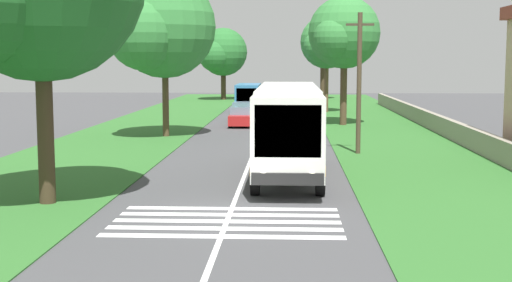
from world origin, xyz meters
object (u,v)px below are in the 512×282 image
(trailing_car_1, at_px, (242,117))
(roadside_tree_right_0, at_px, (343,35))
(roadside_tree_right_1, at_px, (322,40))
(trailing_car_2, at_px, (243,112))
(utility_pole, at_px, (359,81))
(coach_bus, at_px, (288,125))
(roadside_tree_right_2, at_px, (326,43))
(trailing_car_0, at_px, (289,125))
(roadside_tree_left_2, at_px, (222,53))
(roadside_tree_left_0, at_px, (161,29))
(trailing_minibus_0, at_px, (248,95))

(trailing_car_1, bearing_deg, roadside_tree_right_0, -80.70)
(roadside_tree_right_1, bearing_deg, trailing_car_1, 168.17)
(trailing_car_2, distance_m, utility_pole, 21.55)
(coach_bus, xyz_separation_m, roadside_tree_right_2, (35.52, -3.29, 4.08))
(coach_bus, distance_m, roadside_tree_right_0, 23.98)
(trailing_car_0, relative_size, roadside_tree_left_2, 0.51)
(coach_bus, height_order, roadside_tree_right_0, roadside_tree_right_0)
(trailing_car_0, distance_m, roadside_tree_left_2, 40.05)
(coach_bus, xyz_separation_m, roadside_tree_left_2, (55.19, 7.94, 3.35))
(roadside_tree_left_0, bearing_deg, roadside_tree_right_2, -28.09)
(trailing_car_0, bearing_deg, roadside_tree_right_2, -9.53)
(trailing_car_0, xyz_separation_m, trailing_minibus_0, (20.07, 3.78, 0.88))
(roadside_tree_left_0, distance_m, roadside_tree_right_0, 14.52)
(trailing_minibus_0, xyz_separation_m, roadside_tree_right_2, (-0.80, -7.01, 4.68))
(roadside_tree_left_0, height_order, roadside_tree_right_2, roadside_tree_left_0)
(trailing_car_1, xyz_separation_m, roadside_tree_left_0, (-7.38, 4.50, 5.95))
(trailing_car_1, height_order, trailing_car_2, same)
(roadside_tree_right_1, height_order, utility_pole, roadside_tree_right_1)
(roadside_tree_left_0, distance_m, roadside_tree_left_2, 40.52)
(trailing_car_1, distance_m, trailing_minibus_0, 14.28)
(coach_bus, distance_m, roadside_tree_right_2, 35.90)
(roadside_tree_left_0, bearing_deg, trailing_car_2, -18.51)
(roadside_tree_right_1, bearing_deg, utility_pole, 179.63)
(trailing_minibus_0, xyz_separation_m, roadside_tree_left_0, (-21.63, 4.10, 5.07))
(trailing_car_2, height_order, roadside_tree_left_0, roadside_tree_left_0)
(roadside_tree_left_2, relative_size, roadside_tree_right_2, 0.97)
(trailing_minibus_0, bearing_deg, trailing_car_1, -178.41)
(coach_bus, height_order, roadside_tree_left_0, roadside_tree_left_0)
(roadside_tree_right_2, bearing_deg, trailing_car_1, 153.81)
(coach_bus, height_order, utility_pole, utility_pole)
(trailing_car_0, bearing_deg, roadside_tree_left_0, 101.20)
(trailing_car_2, distance_m, roadside_tree_right_0, 10.36)
(roadside_tree_left_0, bearing_deg, roadside_tree_right_0, -53.86)
(roadside_tree_right_0, bearing_deg, roadside_tree_right_1, 0.05)
(trailing_car_0, distance_m, roadside_tree_right_2, 20.32)
(roadside_tree_right_1, distance_m, utility_pole, 49.33)
(roadside_tree_left_2, bearing_deg, roadside_tree_right_2, -150.29)
(coach_bus, distance_m, roadside_tree_left_2, 55.86)
(trailing_car_1, height_order, roadside_tree_right_1, roadside_tree_right_1)
(roadside_tree_left_0, xyz_separation_m, roadside_tree_left_2, (40.50, 0.11, -1.13))
(roadside_tree_left_2, xyz_separation_m, roadside_tree_right_1, (1.24, -11.80, 1.57))
(trailing_minibus_0, xyz_separation_m, roadside_tree_right_1, (20.12, -7.59, 5.51))
(trailing_minibus_0, height_order, roadside_tree_right_0, roadside_tree_right_0)
(roadside_tree_left_2, bearing_deg, roadside_tree_right_0, -159.67)
(roadside_tree_right_2, distance_m, utility_pole, 28.42)
(trailing_car_2, xyz_separation_m, roadside_tree_left_2, (27.88, 4.34, 4.83))
(trailing_car_2, bearing_deg, coach_bus, -172.49)
(trailing_minibus_0, height_order, utility_pole, utility_pole)
(roadside_tree_right_0, bearing_deg, coach_bus, 170.49)
(trailing_car_2, bearing_deg, roadside_tree_right_2, -40.02)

